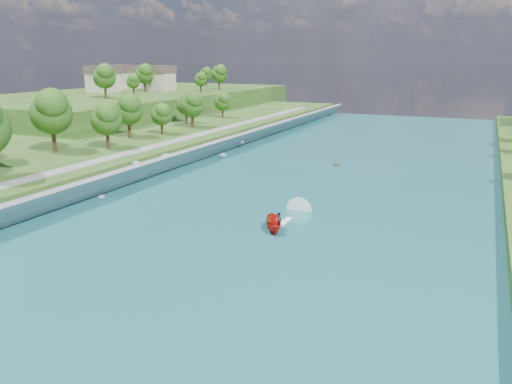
% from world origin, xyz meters
% --- Properties ---
extents(ground, '(260.00, 260.00, 0.00)m').
position_xyz_m(ground, '(0.00, 0.00, 0.00)').
color(ground, '#2D5119').
rests_on(ground, ground).
extents(river_water, '(55.00, 240.00, 0.10)m').
position_xyz_m(river_water, '(0.00, 20.00, 0.05)').
color(river_water, '#175458').
rests_on(river_water, ground).
extents(berm_west, '(45.00, 240.00, 3.50)m').
position_xyz_m(berm_west, '(-50.00, 20.00, 1.75)').
color(berm_west, '#2D5119').
rests_on(berm_west, ground).
extents(ridge_west, '(60.00, 120.00, 9.00)m').
position_xyz_m(ridge_west, '(-82.50, 95.00, 4.50)').
color(ridge_west, '#2D5119').
rests_on(ridge_west, ground).
extents(riprap_bank, '(4.39, 236.00, 4.18)m').
position_xyz_m(riprap_bank, '(-25.84, 19.42, 1.79)').
color(riprap_bank, slate).
rests_on(riprap_bank, ground).
extents(riverside_path, '(3.00, 200.00, 0.10)m').
position_xyz_m(riverside_path, '(-32.50, 20.00, 3.55)').
color(riverside_path, gray).
rests_on(riverside_path, berm_west).
extents(ridge_houses, '(29.50, 29.50, 8.40)m').
position_xyz_m(ridge_houses, '(-88.67, 100.00, 13.31)').
color(ridge_houses, beige).
rests_on(ridge_houses, ridge_west).
extents(trees_ridge, '(22.51, 70.99, 10.96)m').
position_xyz_m(trees_ridge, '(-71.81, 97.09, 13.91)').
color(trees_ridge, '#284D14').
rests_on(trees_ridge, ridge_west).
extents(motorboat, '(3.60, 19.20, 2.11)m').
position_xyz_m(motorboat, '(2.79, 10.39, 0.88)').
color(motorboat, red).
rests_on(motorboat, river_water).
extents(raft, '(2.16, 2.73, 1.53)m').
position_xyz_m(raft, '(-0.66, 48.38, 0.44)').
color(raft, gray).
rests_on(raft, river_water).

